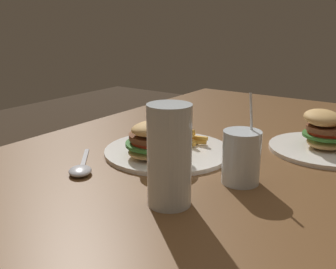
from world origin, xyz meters
TOP-DOWN VIEW (x-y plane):
  - dining_table at (0.00, 0.00)m, footprint 1.60×1.05m
  - meal_plate_near at (0.08, -0.14)m, footprint 0.31×0.31m
  - beer_glass at (0.27, 0.01)m, footprint 0.08×0.08m
  - juice_glass at (0.11, 0.08)m, footprint 0.08×0.08m
  - spoon at (0.26, -0.22)m, footprint 0.16×0.15m
  - meal_plate_far at (-0.19, 0.16)m, footprint 0.27×0.27m

SIDE VIEW (x-z plane):
  - dining_table at x=0.00m, z-range 0.29..1.06m
  - spoon at x=0.26m, z-range 0.77..0.79m
  - meal_plate_near at x=0.08m, z-range 0.75..0.86m
  - meal_plate_far at x=-0.19m, z-range 0.75..0.86m
  - juice_glass at x=0.11m, z-range 0.73..0.91m
  - beer_glass at x=0.27m, z-range 0.77..0.95m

